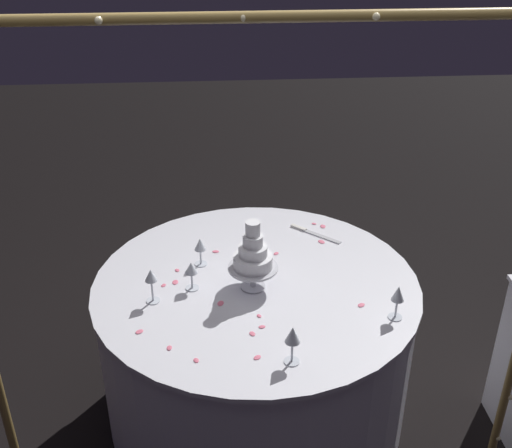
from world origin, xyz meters
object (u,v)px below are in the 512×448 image
Objects in this scene: tiered_cake at (253,256)px; cake_knife at (312,233)px; wine_glass_0 at (293,337)px; wine_glass_2 at (191,270)px; wine_glass_1 at (398,295)px; wine_glass_4 at (200,246)px; main_table at (256,350)px; wine_glass_3 at (151,278)px; decorative_arch at (265,212)px.

cake_knife is (-0.34, -0.46, -0.16)m from tiered_cake.
tiered_cake is 1.41× the size of cake_knife.
cake_knife is (-0.23, -0.96, -0.11)m from wine_glass_0.
tiered_cake reaches higher than wine_glass_2.
wine_glass_0 is at bearing 102.44° from tiered_cake.
wine_glass_0 reaches higher than wine_glass_1.
tiered_cake reaches higher than wine_glass_4.
wine_glass_0 is (-0.09, 0.54, 0.51)m from main_table.
main_table is 10.56× the size of wine_glass_4.
wine_glass_2 is at bearing -153.14° from wine_glass_3.
wine_glass_3 is (0.43, 0.07, -0.04)m from tiered_cake.
wine_glass_0 is 0.69× the size of cake_knife.
tiered_cake reaches higher than wine_glass_0.
tiered_cake reaches higher than wine_glass_1.
wine_glass_2 is 0.20m from wine_glass_4.
decorative_arch is at bearing 147.48° from wine_glass_3.
wine_glass_3 is 0.94m from cake_knife.
tiered_cake is at bearing -77.56° from wine_glass_0.
main_table is at bearing -89.83° from decorative_arch.
cake_knife is at bearing -126.14° from tiered_cake.
wine_glass_1 is 0.93m from wine_glass_4.
tiered_cake is 0.28m from wine_glass_2.
wine_glass_2 is at bearing -52.46° from decorative_arch.
decorative_arch is 9.26× the size of cake_knife.
wine_glass_3 is (1.01, -0.19, 0.01)m from wine_glass_1.
wine_glass_3 reaches higher than wine_glass_1.
cake_knife is (-0.77, -0.53, -0.11)m from wine_glass_3.
wine_glass_1 is at bearing 107.99° from cake_knife.
wine_glass_1 is 1.02m from wine_glass_3.
wine_glass_1 is (-0.57, 0.26, -0.05)m from tiered_cake.
main_table is 0.55m from tiered_cake.
tiered_cake is 2.13× the size of wine_glass_1.
decorative_arch is 16.19× the size of wine_glass_2.
decorative_arch reaches higher than wine_glass_3.
wine_glass_3 is at bearing -32.52° from decorative_arch.
decorative_arch is at bearing 10.09° from wine_glass_1.
wine_glass_3 is (0.17, 0.08, 0.02)m from wine_glass_2.
cake_knife reaches higher than main_table.
tiered_cake is (0.02, -0.36, -0.40)m from decorative_arch.
wine_glass_0 is 0.79m from wine_glass_4.
wine_glass_2 reaches higher than cake_knife.
main_table is 0.69m from wine_glass_3.
wine_glass_1 reaches higher than wine_glass_2.
wine_glass_0 is at bearing 27.46° from wine_glass_1.
cake_knife is at bearing -145.36° from wine_glass_3.
decorative_arch reaches higher than tiered_cake.
wine_glass_2 is 0.19m from wine_glass_3.
main_table is at bearing 52.65° from cake_knife.
decorative_arch is 0.70m from wine_glass_3.
tiered_cake is (0.02, 0.04, 0.55)m from main_table.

